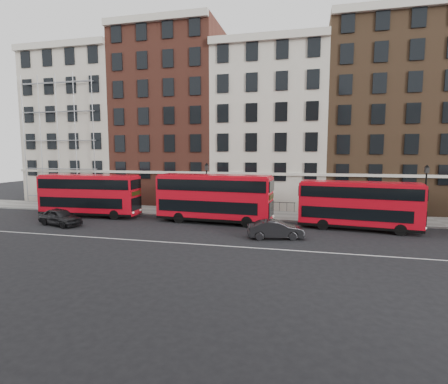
% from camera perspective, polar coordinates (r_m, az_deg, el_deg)
% --- Properties ---
extents(ground, '(120.00, 120.00, 0.00)m').
position_cam_1_polar(ground, '(26.51, 3.18, -7.82)').
color(ground, black).
rests_on(ground, ground).
extents(pavement, '(80.00, 5.00, 0.15)m').
position_cam_1_polar(pavement, '(36.64, 6.22, -3.71)').
color(pavement, slate).
rests_on(pavement, ground).
extents(kerb, '(80.00, 0.30, 0.16)m').
position_cam_1_polar(kerb, '(34.21, 5.67, -4.43)').
color(kerb, gray).
rests_on(kerb, ground).
extents(road_centre_line, '(70.00, 0.12, 0.01)m').
position_cam_1_polar(road_centre_line, '(24.62, 2.31, -8.93)').
color(road_centre_line, white).
rests_on(road_centre_line, ground).
extents(building_terrace, '(64.00, 11.95, 22.00)m').
position_cam_1_polar(building_terrace, '(43.58, 7.30, 11.31)').
color(building_terrace, '#BAB2A1').
rests_on(building_terrace, ground).
extents(bus_a, '(10.32, 2.95, 4.29)m').
position_cam_1_polar(bus_a, '(38.04, -21.16, -0.35)').
color(bus_a, red).
rests_on(bus_a, ground).
extents(bus_b, '(10.86, 3.29, 4.50)m').
position_cam_1_polar(bus_b, '(32.37, -1.71, -0.84)').
color(bus_b, red).
rests_on(bus_b, ground).
extents(bus_c, '(9.96, 3.48, 4.10)m').
position_cam_1_polar(bus_c, '(31.50, 21.08, -1.88)').
color(bus_c, red).
rests_on(bus_c, ground).
extents(car_rear, '(4.76, 2.94, 1.51)m').
position_cam_1_polar(car_rear, '(34.80, -25.17, -3.71)').
color(car_rear, black).
rests_on(car_rear, ground).
extents(car_front, '(4.49, 2.47, 1.40)m').
position_cam_1_polar(car_front, '(27.05, 8.39, -6.06)').
color(car_front, black).
rests_on(car_front, ground).
extents(lamp_post_left, '(0.44, 0.44, 5.33)m').
position_cam_1_polar(lamp_post_left, '(35.92, -2.84, 0.95)').
color(lamp_post_left, black).
rests_on(lamp_post_left, pavement).
extents(lamp_post_right, '(0.44, 0.44, 5.33)m').
position_cam_1_polar(lamp_post_right, '(35.72, 30.03, 0.05)').
color(lamp_post_right, black).
rests_on(lamp_post_right, pavement).
extents(iron_railings, '(6.60, 0.06, 1.00)m').
position_cam_1_polar(iron_railings, '(38.70, 6.67, -2.31)').
color(iron_railings, black).
rests_on(iron_railings, pavement).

